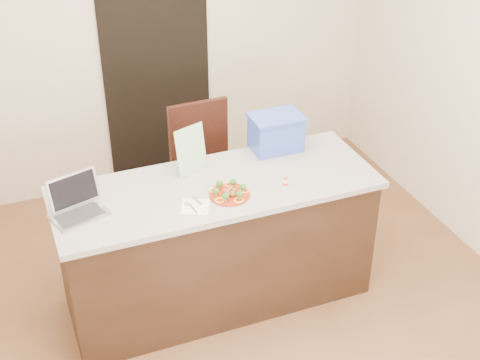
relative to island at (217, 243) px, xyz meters
name	(u,v)px	position (x,y,z in m)	size (l,w,h in m)	color
ground	(231,319)	(0.00, -0.25, -0.46)	(4.00, 4.00, 0.00)	brown
room_shell	(229,98)	(0.00, -0.25, 1.16)	(4.00, 4.00, 4.00)	white
doorway	(157,72)	(0.10, 1.73, 0.54)	(0.90, 0.02, 2.00)	black
island	(217,243)	(0.00, 0.00, 0.00)	(2.06, 0.76, 0.92)	black
plate	(229,194)	(0.03, -0.15, 0.47)	(0.25, 0.25, 0.02)	maroon
meatballs	(230,191)	(0.04, -0.15, 0.49)	(0.10, 0.09, 0.04)	brown
broccoli	(229,189)	(0.03, -0.15, 0.51)	(0.21, 0.20, 0.04)	#1E4813
pepper_rings	(229,193)	(0.03, -0.15, 0.48)	(0.24, 0.25, 0.01)	yellow
napkin	(195,207)	(-0.20, -0.19, 0.46)	(0.16, 0.16, 0.01)	silver
fork	(192,206)	(-0.22, -0.19, 0.47)	(0.03, 0.14, 0.00)	#B4B3B8
knife	(201,206)	(-0.17, -0.21, 0.47)	(0.04, 0.19, 0.01)	white
yogurt_bottle	(285,183)	(0.40, -0.18, 0.48)	(0.03, 0.03, 0.06)	silver
laptop	(77,203)	(-0.86, 0.02, 0.52)	(0.36, 0.33, 0.22)	#A3A3A8
leaflet	(191,150)	(-0.09, 0.21, 0.62)	(0.22, 0.00, 0.32)	white
blue_box	(276,132)	(0.54, 0.29, 0.59)	(0.35, 0.26, 0.25)	#314DB1
chair	(204,163)	(0.19, 0.81, 0.14)	(0.49, 0.49, 1.05)	#32150F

